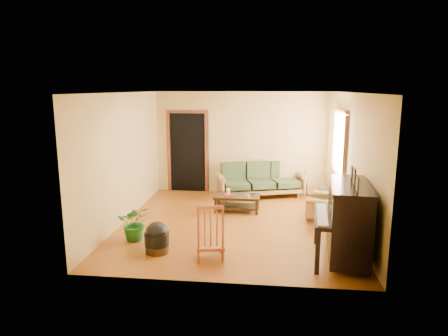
# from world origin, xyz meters

# --- Properties ---
(floor) EXTENTS (5.00, 5.00, 0.00)m
(floor) POSITION_xyz_m (0.00, 0.00, 0.00)
(floor) COLOR #69340D
(floor) RESTS_ON ground
(doorway) EXTENTS (1.08, 0.16, 2.05)m
(doorway) POSITION_xyz_m (-1.45, 2.48, 1.02)
(doorway) COLOR black
(doorway) RESTS_ON floor
(window) EXTENTS (0.12, 1.36, 1.46)m
(window) POSITION_xyz_m (2.21, 1.30, 1.50)
(window) COLOR white
(window) RESTS_ON right_wall
(sofa) EXTENTS (2.30, 1.47, 0.91)m
(sofa) POSITION_xyz_m (0.47, 2.11, 0.46)
(sofa) COLOR olive
(sofa) RESTS_ON floor
(coffee_table) EXTENTS (1.01, 0.57, 0.36)m
(coffee_table) POSITION_xyz_m (-0.02, 0.85, 0.18)
(coffee_table) COLOR black
(coffee_table) RESTS_ON floor
(armchair) EXTENTS (0.92, 0.94, 0.75)m
(armchair) POSITION_xyz_m (1.80, 0.52, 0.37)
(armchair) COLOR olive
(armchair) RESTS_ON floor
(piano) EXTENTS (0.97, 1.48, 1.24)m
(piano) POSITION_xyz_m (1.91, -1.52, 0.62)
(piano) COLOR black
(piano) RESTS_ON floor
(footstool) EXTENTS (0.47, 0.47, 0.39)m
(footstool) POSITION_xyz_m (-1.17, -1.56, 0.20)
(footstool) COLOR black
(footstool) RESTS_ON floor
(red_chair) EXTENTS (0.52, 0.55, 0.93)m
(red_chair) POSITION_xyz_m (-0.25, -1.71, 0.46)
(red_chair) COLOR brown
(red_chair) RESTS_ON floor
(leaning_frame) EXTENTS (0.49, 0.23, 0.64)m
(leaning_frame) POSITION_xyz_m (1.87, 2.42, 0.32)
(leaning_frame) COLOR gold
(leaning_frame) RESTS_ON floor
(ceramic_crock) EXTENTS (0.23, 0.23, 0.26)m
(ceramic_crock) POSITION_xyz_m (2.02, 2.21, 0.13)
(ceramic_crock) COLOR #315394
(ceramic_crock) RESTS_ON floor
(potted_plant) EXTENTS (0.70, 0.65, 0.65)m
(potted_plant) POSITION_xyz_m (-1.70, -1.07, 0.32)
(potted_plant) COLOR #1A5C1A
(potted_plant) RESTS_ON floor
(book) EXTENTS (0.26, 0.28, 0.02)m
(book) POSITION_xyz_m (-0.31, 0.77, 0.37)
(book) COLOR #A21D15
(book) RESTS_ON coffee_table
(candle) EXTENTS (0.10, 0.10, 0.13)m
(candle) POSITION_xyz_m (-0.22, 0.86, 0.43)
(candle) COLOR white
(candle) RESTS_ON coffee_table
(glass_jar) EXTENTS (0.10, 0.10, 0.06)m
(glass_jar) POSITION_xyz_m (0.22, 0.72, 0.39)
(glass_jar) COLOR white
(glass_jar) RESTS_ON coffee_table
(remote) EXTENTS (0.15, 0.07, 0.01)m
(remote) POSITION_xyz_m (0.30, 0.97, 0.37)
(remote) COLOR black
(remote) RESTS_ON coffee_table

